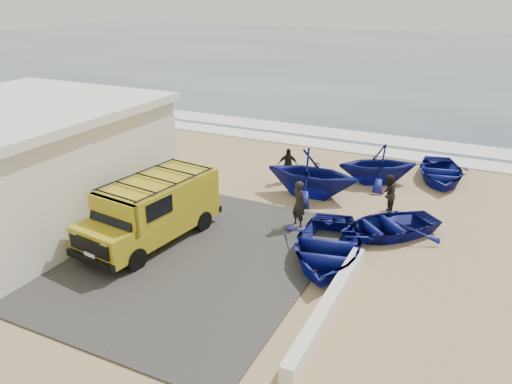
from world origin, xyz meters
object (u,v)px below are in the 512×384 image
(fisherman_front, at_px, (299,204))
(fisherman_back, at_px, (288,165))
(boat_near_left, at_px, (327,246))
(boat_near_right, at_px, (388,225))
(boat_mid_left, at_px, (312,173))
(fisherman_middle, at_px, (388,195))
(van, at_px, (153,208))
(boat_far_left, at_px, (378,164))
(building, at_px, (17,162))
(parapet, at_px, (329,306))
(boat_far_right, at_px, (440,172))

(fisherman_front, distance_m, fisherman_back, 4.66)
(boat_near_left, xyz_separation_m, boat_near_right, (1.41, 2.56, -0.08))
(boat_near_right, xyz_separation_m, boat_mid_left, (-3.70, 2.29, 0.64))
(boat_mid_left, distance_m, fisherman_middle, 3.31)
(boat_near_left, distance_m, boat_mid_left, 5.39)
(van, height_order, fisherman_middle, van)
(boat_near_left, xyz_separation_m, fisherman_middle, (0.98, 4.39, 0.33))
(boat_far_left, xyz_separation_m, fisherman_back, (-3.71, -1.50, -0.14))
(boat_near_left, bearing_deg, building, 176.61)
(van, distance_m, boat_near_right, 8.22)
(building, relative_size, boat_mid_left, 2.41)
(parapet, height_order, fisherman_back, fisherman_back)
(parapet, xyz_separation_m, fisherman_middle, (-0.02, 7.21, 0.53))
(fisherman_front, bearing_deg, boat_mid_left, -52.36)
(van, bearing_deg, parapet, -5.07)
(boat_far_right, height_order, fisherman_front, fisherman_front)
(fisherman_middle, bearing_deg, boat_near_left, -13.10)
(boat_far_right, bearing_deg, building, -153.70)
(boat_near_left, bearing_deg, boat_near_right, 48.83)
(van, relative_size, boat_far_left, 1.57)
(fisherman_back, bearing_deg, building, -158.22)
(parapet, distance_m, van, 7.04)
(parapet, bearing_deg, boat_far_left, 96.33)
(boat_mid_left, bearing_deg, boat_far_right, -48.38)
(fisherman_middle, height_order, fisherman_back, fisherman_middle)
(parapet, bearing_deg, fisherman_front, 119.87)
(fisherman_back, bearing_deg, boat_near_left, -81.43)
(boat_far_left, bearing_deg, building, -78.43)
(fisherman_back, bearing_deg, fisherman_middle, -42.74)
(boat_far_right, distance_m, fisherman_front, 8.30)
(van, distance_m, boat_far_left, 10.50)
(fisherman_middle, bearing_deg, van, -50.53)
(parapet, xyz_separation_m, fisherman_front, (-2.71, 4.72, 0.61))
(boat_far_right, xyz_separation_m, fisherman_back, (-6.23, -3.08, 0.36))
(van, distance_m, boat_far_right, 13.27)
(van, bearing_deg, boat_near_left, 20.14)
(boat_near_right, relative_size, fisherman_middle, 2.35)
(building, xyz_separation_m, fisherman_middle, (12.48, 6.21, -1.36))
(fisherman_front, distance_m, fisherman_middle, 3.67)
(fisherman_front, bearing_deg, boat_far_left, -79.11)
(boat_far_left, relative_size, boat_far_right, 0.86)
(parapet, distance_m, fisherman_middle, 7.23)
(boat_mid_left, relative_size, boat_far_right, 0.97)
(parapet, distance_m, fisherman_back, 10.11)
(boat_far_left, bearing_deg, van, -60.57)
(building, distance_m, boat_near_left, 11.76)
(parapet, xyz_separation_m, fisherman_back, (-4.86, 8.85, 0.50))
(boat_far_left, bearing_deg, fisherman_middle, -8.24)
(parapet, bearing_deg, building, 175.42)
(van, bearing_deg, fisherman_back, 82.61)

